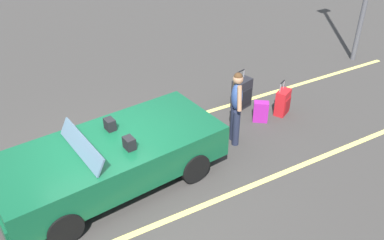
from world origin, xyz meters
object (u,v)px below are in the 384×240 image
Objects in this scene: convertible_car at (101,162)px; suitcase_medium_bright at (283,102)px; suitcase_small_carryon at (261,112)px; suitcase_large_black at (242,94)px; traveler_person at (236,104)px.

convertible_car is 4.63m from suitcase_medium_bright.
suitcase_small_carryon is (-3.95, -0.42, -0.34)m from convertible_car.
convertible_car reaches higher than suitcase_large_black.
suitcase_small_carryon is 0.30× the size of traveler_person.
traveler_person is (1.01, 0.39, 0.68)m from suitcase_small_carryon.
convertible_car is 5.12× the size of suitcase_medium_bright.
traveler_person reaches higher than suitcase_small_carryon.
convertible_car reaches higher than suitcase_small_carryon.
suitcase_small_carryon is 1.28m from traveler_person.
suitcase_large_black is (-3.94, -1.17, -0.22)m from convertible_car.
traveler_person is at bearing -31.85° from suitcase_small_carryon.
suitcase_small_carryon is at bearing 179.47° from convertible_car.
suitcase_large_black is at bearing -166.41° from suitcase_medium_bright.
convertible_car is at bearing 21.17° from traveler_person.
suitcase_medium_bright is (-0.66, 0.75, -0.06)m from suitcase_large_black.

